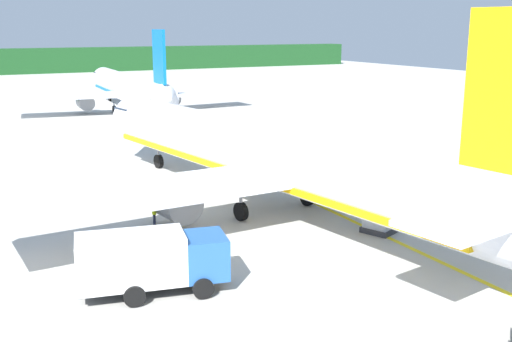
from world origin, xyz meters
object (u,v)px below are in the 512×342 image
object	(u,v)px
airliner_foreground	(266,156)
cargo_container_near	(380,216)
airliner_mid_apron	(130,88)
service_truck_baggage	(151,260)
crew_loader_left	(154,211)

from	to	relation	value
airliner_foreground	cargo_container_near	xyz separation A→B (m)	(3.57, -6.71, -2.48)
airliner_mid_apron	service_truck_baggage	xyz separation A→B (m)	(-15.18, -57.02, -1.58)
service_truck_baggage	cargo_container_near	bearing A→B (deg)	8.21
airliner_foreground	airliner_mid_apron	size ratio (longest dim) A/B	1.09
airliner_foreground	crew_loader_left	distance (m)	7.76
airliner_foreground	service_truck_baggage	world-z (taller)	airliner_foreground
airliner_foreground	airliner_mid_apron	bearing A→B (deg)	84.08
airliner_foreground	cargo_container_near	distance (m)	7.99
cargo_container_near	crew_loader_left	size ratio (longest dim) A/B	1.27
airliner_foreground	airliner_mid_apron	distance (m)	48.59
cargo_container_near	crew_loader_left	world-z (taller)	cargo_container_near
airliner_mid_apron	cargo_container_near	world-z (taller)	airliner_mid_apron
airliner_foreground	airliner_mid_apron	xyz separation A→B (m)	(5.01, 48.33, -0.29)
service_truck_baggage	crew_loader_left	distance (m)	8.83
crew_loader_left	cargo_container_near	bearing A→B (deg)	-30.22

